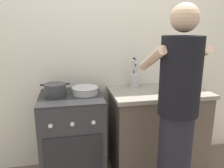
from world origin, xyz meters
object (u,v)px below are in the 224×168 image
mixing_bowl (85,90)px  utensil_crock (135,78)px  spice_bottle (161,89)px  person (177,118)px  stove_range (73,138)px  oil_bottle (186,80)px  pot (55,90)px

mixing_bowl → utensil_crock: (0.56, 0.18, 0.05)m
mixing_bowl → spice_bottle: bearing=-7.6°
spice_bottle → person: size_ratio=0.05×
spice_bottle → stove_range: bearing=174.6°
spice_bottle → person: (-0.10, -0.54, -0.08)m
spice_bottle → oil_bottle: bearing=1.7°
oil_bottle → stove_range: bearing=176.3°
stove_range → utensil_crock: bearing=15.8°
utensil_crock → person: (0.09, -0.82, -0.13)m
stove_range → person: size_ratio=0.53×
stove_range → oil_bottle: size_ratio=3.38×
utensil_crock → spice_bottle: utensil_crock is taller
utensil_crock → spice_bottle: 0.34m
pot → mixing_bowl: pot is taller
pot → utensil_crock: (0.84, 0.18, 0.03)m
utensil_crock → oil_bottle: bearing=-31.0°
oil_bottle → spice_bottle: bearing=-178.3°
utensil_crock → oil_bottle: utensil_crock is taller
stove_range → person: 1.09m
person → stove_range: bearing=141.4°
pot → mixing_bowl: 0.28m
spice_bottle → mixing_bowl: bearing=172.4°
spice_bottle → person: person is taller
stove_range → mixing_bowl: (0.14, 0.02, 0.49)m
stove_range → utensil_crock: 0.91m
spice_bottle → person: 0.56m
stove_range → spice_bottle: (0.89, -0.08, 0.49)m
pot → oil_bottle: 1.30m
person → mixing_bowl: bearing=135.1°
pot → person: bearing=-35.0°
stove_range → mixing_bowl: 0.51m
mixing_bowl → utensil_crock: size_ratio=0.82×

